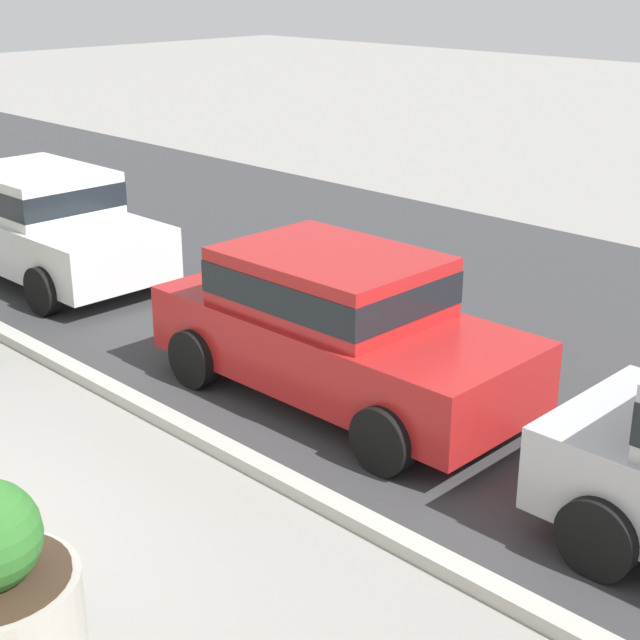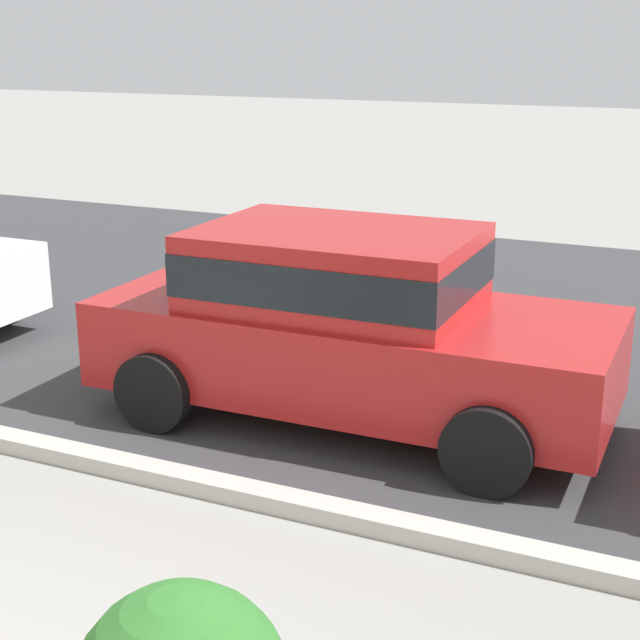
# 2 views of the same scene
# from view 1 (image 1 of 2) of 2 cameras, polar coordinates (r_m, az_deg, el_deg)

# --- Properties ---
(street_surface) EXTENTS (60.00, 9.00, 0.01)m
(street_surface) POSITION_cam_1_polar(r_m,az_deg,el_deg) (12.46, 9.11, 0.14)
(street_surface) COLOR #38383A
(street_surface) RESTS_ON ground
(curb_stone) EXTENTS (60.00, 0.20, 0.12)m
(curb_stone) POSITION_cam_1_polar(r_m,az_deg,el_deg) (9.39, -7.87, -6.46)
(curb_stone) COLOR #B2AFA8
(curb_stone) RESTS_ON ground
(parked_car_white) EXTENTS (4.12, 1.95, 1.56)m
(parked_car_white) POSITION_cam_1_polar(r_m,az_deg,el_deg) (14.27, -16.17, 5.71)
(parked_car_white) COLOR silver
(parked_car_white) RESTS_ON ground
(parked_car_red) EXTENTS (4.12, 1.95, 1.56)m
(parked_car_red) POSITION_cam_1_polar(r_m,az_deg,el_deg) (9.78, 0.98, -0.12)
(parked_car_red) COLOR #B21E1E
(parked_car_red) RESTS_ON ground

